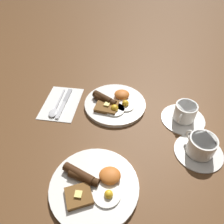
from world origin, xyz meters
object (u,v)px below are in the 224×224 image
breakfast_plate_far (94,185)px  spoon (55,110)px  breakfast_plate_near (114,103)px  teacup_near (184,114)px  knife (65,101)px  teacup_far (201,147)px

breakfast_plate_far → spoon: bearing=-58.3°
breakfast_plate_near → teacup_near: size_ratio=1.50×
breakfast_plate_near → teacup_near: bearing=166.5°
breakfast_plate_near → breakfast_plate_far: (0.04, 0.36, -0.00)m
breakfast_plate_near → knife: 0.21m
teacup_near → teacup_far: (-0.02, 0.15, 0.00)m
breakfast_plate_near → spoon: (0.23, 0.05, -0.00)m
teacup_near → spoon: teacup_near is taller
breakfast_plate_far → teacup_near: 0.43m
breakfast_plate_near → breakfast_plate_far: bearing=83.3°
breakfast_plate_far → spoon: 0.37m
teacup_near → spoon: 0.50m
teacup_near → spoon: size_ratio=0.96×
breakfast_plate_near → teacup_far: (-0.29, 0.22, 0.02)m
teacup_near → teacup_far: teacup_near is taller
teacup_near → knife: teacup_near is taller
breakfast_plate_far → teacup_near: teacup_near is taller
teacup_near → spoon: bearing=-2.0°
breakfast_plate_far → knife: size_ratio=1.44×
teacup_near → spoon: (0.50, -0.02, -0.02)m
knife → spoon: size_ratio=1.05×
breakfast_plate_near → spoon: size_ratio=1.44×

